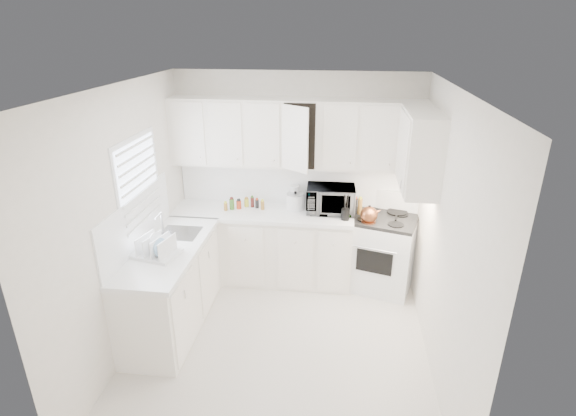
% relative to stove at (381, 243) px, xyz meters
% --- Properties ---
extents(floor, '(3.20, 3.20, 0.00)m').
position_rel_stove_xyz_m(floor, '(-1.08, -1.28, -0.61)').
color(floor, silver).
rests_on(floor, ground).
extents(ceiling, '(3.20, 3.20, 0.00)m').
position_rel_stove_xyz_m(ceiling, '(-1.08, -1.28, 1.99)').
color(ceiling, white).
rests_on(ceiling, ground).
extents(wall_back, '(3.00, 0.00, 3.00)m').
position_rel_stove_xyz_m(wall_back, '(-1.08, 0.32, 0.69)').
color(wall_back, white).
rests_on(wall_back, ground).
extents(wall_front, '(3.00, 0.00, 3.00)m').
position_rel_stove_xyz_m(wall_front, '(-1.08, -2.88, 0.69)').
color(wall_front, white).
rests_on(wall_front, ground).
extents(wall_left, '(0.00, 3.20, 3.20)m').
position_rel_stove_xyz_m(wall_left, '(-2.58, -1.28, 0.69)').
color(wall_left, white).
rests_on(wall_left, ground).
extents(wall_right, '(0.00, 3.20, 3.20)m').
position_rel_stove_xyz_m(wall_right, '(0.42, -1.28, 0.69)').
color(wall_right, white).
rests_on(wall_right, ground).
extents(window_blinds, '(0.06, 0.96, 1.06)m').
position_rel_stove_xyz_m(window_blinds, '(-2.56, -0.93, 0.94)').
color(window_blinds, white).
rests_on(window_blinds, wall_left).
extents(lower_cabinets_back, '(2.22, 0.60, 0.90)m').
position_rel_stove_xyz_m(lower_cabinets_back, '(-1.47, 0.02, -0.16)').
color(lower_cabinets_back, white).
rests_on(lower_cabinets_back, floor).
extents(lower_cabinets_left, '(0.60, 1.60, 0.90)m').
position_rel_stove_xyz_m(lower_cabinets_left, '(-2.28, -1.08, -0.16)').
color(lower_cabinets_left, white).
rests_on(lower_cabinets_left, floor).
extents(countertop_back, '(2.24, 0.64, 0.05)m').
position_rel_stove_xyz_m(countertop_back, '(-1.47, 0.01, 0.32)').
color(countertop_back, white).
rests_on(countertop_back, lower_cabinets_back).
extents(countertop_left, '(0.64, 1.62, 0.05)m').
position_rel_stove_xyz_m(countertop_left, '(-2.27, -1.08, 0.32)').
color(countertop_left, white).
rests_on(countertop_left, lower_cabinets_left).
extents(backsplash_back, '(2.98, 0.02, 0.55)m').
position_rel_stove_xyz_m(backsplash_back, '(-1.08, 0.31, 0.62)').
color(backsplash_back, white).
rests_on(backsplash_back, wall_back).
extents(backsplash_left, '(0.02, 1.60, 0.55)m').
position_rel_stove_xyz_m(backsplash_left, '(-2.57, -1.08, 0.62)').
color(backsplash_left, white).
rests_on(backsplash_left, wall_left).
extents(upper_cabinets_back, '(3.00, 0.33, 0.80)m').
position_rel_stove_xyz_m(upper_cabinets_back, '(-1.08, 0.16, 0.89)').
color(upper_cabinets_back, white).
rests_on(upper_cabinets_back, wall_back).
extents(upper_cabinets_right, '(0.33, 0.90, 0.80)m').
position_rel_stove_xyz_m(upper_cabinets_right, '(0.26, -0.46, 0.89)').
color(upper_cabinets_right, white).
rests_on(upper_cabinets_right, wall_right).
extents(sink, '(0.42, 0.38, 0.30)m').
position_rel_stove_xyz_m(sink, '(-2.27, -0.73, 0.46)').
color(sink, gray).
rests_on(sink, countertop_left).
extents(stove, '(0.94, 0.84, 1.21)m').
position_rel_stove_xyz_m(stove, '(0.00, 0.00, 0.00)').
color(stove, white).
rests_on(stove, floor).
extents(tea_kettle, '(0.27, 0.24, 0.23)m').
position_rel_stove_xyz_m(tea_kettle, '(-0.18, -0.16, 0.45)').
color(tea_kettle, '#9C482A').
rests_on(tea_kettle, stove).
extents(frying_pan, '(0.31, 0.45, 0.04)m').
position_rel_stove_xyz_m(frying_pan, '(0.18, 0.16, 0.36)').
color(frying_pan, black).
rests_on(frying_pan, stove).
extents(microwave, '(0.60, 0.35, 0.40)m').
position_rel_stove_xyz_m(microwave, '(-0.64, 0.10, 0.54)').
color(microwave, gray).
rests_on(microwave, countertop_back).
extents(rice_cooker, '(0.26, 0.26, 0.23)m').
position_rel_stove_xyz_m(rice_cooker, '(-1.07, 0.14, 0.46)').
color(rice_cooker, white).
rests_on(rice_cooker, countertop_back).
extents(paper_towel, '(0.12, 0.12, 0.27)m').
position_rel_stove_xyz_m(paper_towel, '(-1.09, 0.23, 0.48)').
color(paper_towel, white).
rests_on(paper_towel, countertop_back).
extents(utensil_crock, '(0.13, 0.13, 0.32)m').
position_rel_stove_xyz_m(utensil_crock, '(-0.45, -0.13, 0.51)').
color(utensil_crock, black).
rests_on(utensil_crock, countertop_back).
extents(dish_rack, '(0.50, 0.42, 0.24)m').
position_rel_stove_xyz_m(dish_rack, '(-2.32, -1.25, 0.46)').
color(dish_rack, white).
rests_on(dish_rack, countertop_left).
extents(spice_left_0, '(0.06, 0.06, 0.13)m').
position_rel_stove_xyz_m(spice_left_0, '(-1.93, 0.14, 0.41)').
color(spice_left_0, olive).
rests_on(spice_left_0, countertop_back).
extents(spice_left_1, '(0.06, 0.06, 0.13)m').
position_rel_stove_xyz_m(spice_left_1, '(-1.85, 0.05, 0.41)').
color(spice_left_1, '#376822').
rests_on(spice_left_1, countertop_back).
extents(spice_left_2, '(0.06, 0.06, 0.13)m').
position_rel_stove_xyz_m(spice_left_2, '(-1.78, 0.14, 0.41)').
color(spice_left_2, '#BC3719').
rests_on(spice_left_2, countertop_back).
extents(spice_left_3, '(0.06, 0.06, 0.13)m').
position_rel_stove_xyz_m(spice_left_3, '(-1.70, 0.05, 0.41)').
color(spice_left_3, yellow).
rests_on(spice_left_3, countertop_back).
extents(spice_left_4, '(0.06, 0.06, 0.13)m').
position_rel_stove_xyz_m(spice_left_4, '(-1.63, 0.14, 0.41)').
color(spice_left_4, '#4E1B16').
rests_on(spice_left_4, countertop_back).
extents(spice_left_5, '(0.06, 0.06, 0.13)m').
position_rel_stove_xyz_m(spice_left_5, '(-1.55, 0.05, 0.41)').
color(spice_left_5, black).
rests_on(spice_left_5, countertop_back).
extents(spice_left_6, '(0.06, 0.06, 0.13)m').
position_rel_stove_xyz_m(spice_left_6, '(-1.48, 0.14, 0.41)').
color(spice_left_6, olive).
rests_on(spice_left_6, countertop_back).
extents(sauce_right_0, '(0.06, 0.06, 0.19)m').
position_rel_stove_xyz_m(sauce_right_0, '(-0.50, 0.18, 0.44)').
color(sauce_right_0, '#BC3719').
rests_on(sauce_right_0, countertop_back).
extents(sauce_right_1, '(0.06, 0.06, 0.19)m').
position_rel_stove_xyz_m(sauce_right_1, '(-0.44, 0.12, 0.44)').
color(sauce_right_1, yellow).
rests_on(sauce_right_1, countertop_back).
extents(sauce_right_2, '(0.06, 0.06, 0.19)m').
position_rel_stove_xyz_m(sauce_right_2, '(-0.39, 0.18, 0.44)').
color(sauce_right_2, '#4E1B16').
rests_on(sauce_right_2, countertop_back).
extents(sauce_right_3, '(0.06, 0.06, 0.19)m').
position_rel_stove_xyz_m(sauce_right_3, '(-0.33, 0.12, 0.44)').
color(sauce_right_3, black).
rests_on(sauce_right_3, countertop_back).
extents(sauce_right_4, '(0.06, 0.06, 0.19)m').
position_rel_stove_xyz_m(sauce_right_4, '(-0.28, 0.18, 0.44)').
color(sauce_right_4, olive).
rests_on(sauce_right_4, countertop_back).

